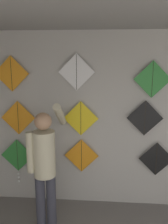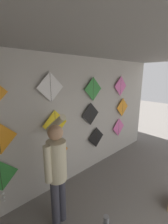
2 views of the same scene
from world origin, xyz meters
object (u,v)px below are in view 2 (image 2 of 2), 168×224
at_px(shopkeeper, 57,167).
at_px(kite_10, 93,89).
at_px(kite_0, 1,178).
at_px(kite_11, 121,86).
at_px(kite_3, 119,127).
at_px(kite_1, 57,152).
at_px(kite_9, 50,87).
at_px(kite_2, 96,137).
at_px(kite_7, 123,107).
at_px(kite_6, 91,114).
at_px(kite_5, 55,124).

xyz_separation_m(shopkeeper, kite_10, (1.49, 0.69, 1.06)).
height_order(kite_0, kite_10, kite_10).
bearing_deg(kite_11, kite_10, 180.00).
bearing_deg(kite_0, shopkeeper, -47.31).
bearing_deg(kite_3, kite_0, -179.98).
bearing_deg(kite_1, kite_9, 180.00).
height_order(kite_0, kite_1, kite_1).
distance_m(kite_0, kite_3, 3.25).
height_order(shopkeeper, kite_9, kite_9).
bearing_deg(kite_0, kite_11, 0.02).
bearing_deg(kite_2, kite_1, 180.00).
bearing_deg(kite_3, kite_7, 0.00).
relative_size(kite_7, kite_10, 1.00).
xyz_separation_m(kite_0, kite_3, (3.25, 0.00, 0.09)).
xyz_separation_m(kite_1, kite_3, (2.18, 0.00, 0.02)).
height_order(kite_6, kite_9, kite_9).
xyz_separation_m(kite_0, kite_10, (2.12, 0.00, 1.31)).
distance_m(kite_1, kite_3, 2.18).
xyz_separation_m(kite_3, kite_5, (-2.19, 0.00, 0.60)).
height_order(kite_2, kite_9, kite_9).
height_order(kite_0, kite_9, kite_9).
xyz_separation_m(kite_0, kite_5, (1.06, 0.00, 0.69)).
xyz_separation_m(kite_3, kite_10, (-1.13, 0.00, 1.22)).
xyz_separation_m(shopkeeper, kite_0, (-0.63, 0.69, -0.25)).
xyz_separation_m(kite_6, kite_10, (0.08, 0.00, 0.59)).
xyz_separation_m(shopkeeper, kite_3, (2.62, 0.69, -0.16)).
relative_size(kite_1, kite_9, 1.00).
xyz_separation_m(kite_2, kite_3, (0.99, 0.00, 0.04)).
bearing_deg(shopkeeper, kite_10, 10.57).
relative_size(shopkeeper, kite_2, 3.30).
height_order(shopkeeper, kite_6, shopkeeper).
distance_m(kite_3, kite_10, 1.66).
distance_m(kite_7, kite_10, 1.41).
relative_size(kite_9, kite_10, 1.00).
bearing_deg(kite_9, kite_0, -179.94).
bearing_deg(kite_7, kite_6, 180.00).
bearing_deg(kite_2, kite_10, 180.00).
bearing_deg(kite_5, kite_2, 0.00).
bearing_deg(kite_0, kite_9, 0.06).
relative_size(kite_0, kite_6, 1.38).
height_order(kite_7, kite_11, kite_11).
xyz_separation_m(shopkeeper, kite_7, (2.76, 0.69, 0.44)).
height_order(kite_3, kite_7, kite_7).
xyz_separation_m(kite_1, kite_5, (-0.01, 0.00, 0.62)).
bearing_deg(kite_0, kite_6, 0.03).
height_order(kite_5, kite_11, kite_11).
distance_m(shopkeeper, kite_7, 2.88).
relative_size(kite_1, kite_6, 1.00).
height_order(kite_5, kite_6, kite_6).
relative_size(kite_0, kite_3, 1.38).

